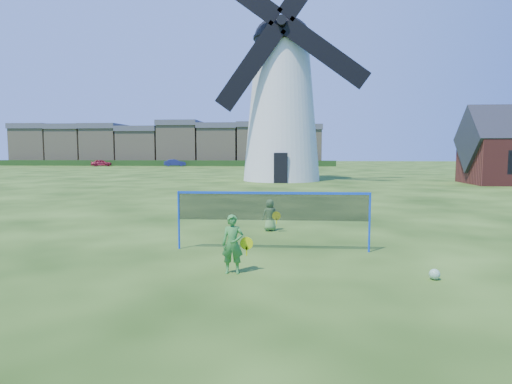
{
  "coord_description": "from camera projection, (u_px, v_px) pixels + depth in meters",
  "views": [
    {
      "loc": [
        1.13,
        -11.33,
        2.6
      ],
      "look_at": [
        0.2,
        0.5,
        1.5
      ],
      "focal_mm": 30.9,
      "sensor_mm": 36.0,
      "label": 1
    }
  ],
  "objects": [
    {
      "name": "ground",
      "position": [
        247.0,
        250.0,
        11.58
      ],
      "size": [
        220.0,
        220.0,
        0.0
      ],
      "primitive_type": "plane",
      "color": "black",
      "rests_on": "ground"
    },
    {
      "name": "windmill",
      "position": [
        282.0,
        100.0,
        38.72
      ],
      "size": [
        14.5,
        6.79,
        20.36
      ],
      "color": "white",
      "rests_on": "ground"
    },
    {
      "name": "badminton_net",
      "position": [
        273.0,
        207.0,
        11.49
      ],
      "size": [
        5.05,
        0.05,
        1.55
      ],
      "color": "blue",
      "rests_on": "ground"
    },
    {
      "name": "player_girl",
      "position": [
        233.0,
        244.0,
        9.36
      ],
      "size": [
        0.65,
        0.35,
        1.26
      ],
      "rotation": [
        0.0,
        0.0,
        0.03
      ],
      "color": "#358033",
      "rests_on": "ground"
    },
    {
      "name": "player_boy",
      "position": [
        270.0,
        215.0,
        14.39
      ],
      "size": [
        0.65,
        0.47,
        1.04
      ],
      "rotation": [
        0.0,
        0.0,
        3.45
      ],
      "color": "#619749",
      "rests_on": "ground"
    },
    {
      "name": "play_ball",
      "position": [
        434.0,
        274.0,
        8.93
      ],
      "size": [
        0.22,
        0.22,
        0.22
      ],
      "primitive_type": "sphere",
      "color": "green",
      "rests_on": "ground"
    },
    {
      "name": "terraced_houses",
      "position": [
        166.0,
        144.0,
        84.45
      ],
      "size": [
        58.98,
        8.4,
        8.36
      ],
      "color": "tan",
      "rests_on": "ground"
    },
    {
      "name": "hedge",
      "position": [
        161.0,
        163.0,
        78.76
      ],
      "size": [
        62.0,
        0.8,
        1.0
      ],
      "primitive_type": "cube",
      "color": "#193814",
      "rests_on": "ground"
    },
    {
      "name": "car_left",
      "position": [
        101.0,
        163.0,
        76.71
      ],
      "size": [
        3.67,
        2.24,
        1.17
      ],
      "primitive_type": "imported",
      "rotation": [
        0.0,
        0.0,
        1.84
      ],
      "color": "maroon",
      "rests_on": "ground"
    },
    {
      "name": "car_right",
      "position": [
        175.0,
        163.0,
        76.63
      ],
      "size": [
        3.96,
        2.37,
        1.23
      ],
      "primitive_type": "imported",
      "rotation": [
        0.0,
        0.0,
        1.88
      ],
      "color": "navy",
      "rests_on": "ground"
    }
  ]
}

